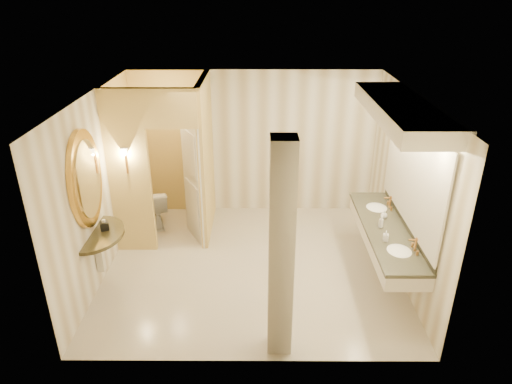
{
  "coord_description": "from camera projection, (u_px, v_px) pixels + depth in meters",
  "views": [
    {
      "loc": [
        0.09,
        -6.06,
        4.1
      ],
      "look_at": [
        0.06,
        0.2,
        1.19
      ],
      "focal_mm": 32.0,
      "sensor_mm": 36.0,
      "label": 1
    }
  ],
  "objects": [
    {
      "name": "wall_right",
      "position": [
        406.0,
        188.0,
        6.65
      ],
      "size": [
        0.02,
        4.0,
        2.7
      ],
      "primitive_type": "cube",
      "color": "silver",
      "rests_on": "floor"
    },
    {
      "name": "soap_bottle_c",
      "position": [
        381.0,
        222.0,
        6.52
      ],
      "size": [
        0.08,
        0.08,
        0.18
      ],
      "primitive_type": "imported",
      "rotation": [
        0.0,
        0.0,
        -0.17
      ],
      "color": "#C6B28C",
      "rests_on": "vanity"
    },
    {
      "name": "soap_bottle_b",
      "position": [
        384.0,
        214.0,
        6.79
      ],
      "size": [
        0.1,
        0.1,
        0.13
      ],
      "primitive_type": "imported",
      "rotation": [
        0.0,
        0.0,
        -0.03
      ],
      "color": "silver",
      "rests_on": "vanity"
    },
    {
      "name": "tissue_box",
      "position": [
        104.0,
        226.0,
        6.48
      ],
      "size": [
        0.15,
        0.15,
        0.12
      ],
      "primitive_type": "cube",
      "rotation": [
        0.0,
        0.0,
        0.41
      ],
      "color": "black",
      "rests_on": "console_shelf"
    },
    {
      "name": "toilet_closet",
      "position": [
        184.0,
        162.0,
        7.52
      ],
      "size": [
        1.5,
        1.55,
        2.7
      ],
      "color": "#F2D07F",
      "rests_on": "floor"
    },
    {
      "name": "wall_sconce",
      "position": [
        125.0,
        153.0,
        6.89
      ],
      "size": [
        0.14,
        0.14,
        0.42
      ],
      "color": "#B5793A",
      "rests_on": "toilet_closet"
    },
    {
      "name": "floor",
      "position": [
        252.0,
        265.0,
        7.22
      ],
      "size": [
        4.5,
        4.5,
        0.0
      ],
      "primitive_type": "plane",
      "color": "beige",
      "rests_on": "ground"
    },
    {
      "name": "soap_bottle_a",
      "position": [
        386.0,
        236.0,
        6.19
      ],
      "size": [
        0.08,
        0.08,
        0.15
      ],
      "primitive_type": "imported",
      "rotation": [
        0.0,
        0.0,
        -0.22
      ],
      "color": "beige",
      "rests_on": "vanity"
    },
    {
      "name": "pillar",
      "position": [
        281.0,
        253.0,
        5.07
      ],
      "size": [
        0.28,
        0.28,
        2.7
      ],
      "primitive_type": "cube",
      "color": "beige",
      "rests_on": "floor"
    },
    {
      "name": "vanity",
      "position": [
        396.0,
        179.0,
        6.24
      ],
      "size": [
        0.75,
        2.53,
        2.09
      ],
      "color": "beige",
      "rests_on": "floor"
    },
    {
      "name": "wall_back",
      "position": [
        253.0,
        143.0,
        8.47
      ],
      "size": [
        4.5,
        0.02,
        2.7
      ],
      "primitive_type": "cube",
      "color": "silver",
      "rests_on": "floor"
    },
    {
      "name": "wall_left",
      "position": [
        98.0,
        188.0,
        6.67
      ],
      "size": [
        0.02,
        4.0,
        2.7
      ],
      "primitive_type": "cube",
      "color": "silver",
      "rests_on": "floor"
    },
    {
      "name": "ceiling",
      "position": [
        251.0,
        96.0,
        6.09
      ],
      "size": [
        4.5,
        4.5,
        0.0
      ],
      "primitive_type": "plane",
      "rotation": [
        3.14,
        0.0,
        0.0
      ],
      "color": "silver",
      "rests_on": "wall_back"
    },
    {
      "name": "console_shelf",
      "position": [
        89.0,
        203.0,
        6.21
      ],
      "size": [
        1.05,
        1.05,
        1.97
      ],
      "color": "black",
      "rests_on": "floor"
    },
    {
      "name": "wall_front",
      "position": [
        249.0,
        265.0,
        4.84
      ],
      "size": [
        4.5,
        0.02,
        2.7
      ],
      "primitive_type": "cube",
      "color": "silver",
      "rests_on": "floor"
    },
    {
      "name": "toilet",
      "position": [
        155.0,
        207.0,
        8.28
      ],
      "size": [
        0.61,
        0.8,
        0.72
      ],
      "primitive_type": "imported",
      "rotation": [
        0.0,
        0.0,
        3.47
      ],
      "color": "white",
      "rests_on": "floor"
    }
  ]
}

